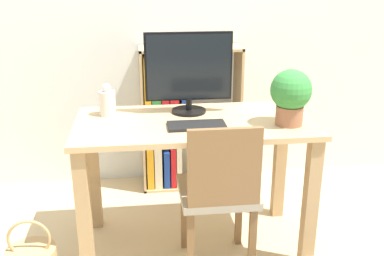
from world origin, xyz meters
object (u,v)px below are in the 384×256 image
Objects in this scene: keyboard at (197,125)px; vase at (107,102)px; potted_plant at (291,94)px; bookshelf at (172,121)px; monitor at (189,70)px; chair at (219,191)px.

keyboard is 1.66× the size of vase.
potted_plant reaches higher than keyboard.
bookshelf is at bearing 120.63° from potted_plant.
keyboard is 0.55m from vase.
keyboard is at bearing -87.07° from monitor.
monitor is 2.68× the size of vase.
potted_plant is at bearing -16.13° from vase.
vase is 0.21× the size of chair.
potted_plant is (0.50, -0.28, -0.08)m from monitor.
potted_plant is at bearing 24.30° from chair.
keyboard is 1.03× the size of potted_plant.
potted_plant is (0.96, -0.28, 0.09)m from vase.
bookshelf is (-0.05, 0.65, -0.51)m from monitor.
potted_plant is 0.35× the size of chair.
monitor is 0.49m from vase.
monitor reaches higher than vase.
vase is 0.80m from chair.
monitor is at bearing 92.93° from keyboard.
monitor reaches higher than bookshelf.
monitor is at bearing 110.95° from chair.
vase reaches higher than keyboard.
vase is 0.62× the size of potted_plant.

